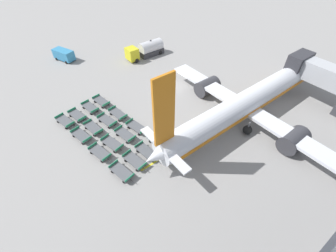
% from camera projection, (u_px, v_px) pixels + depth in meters
% --- Properties ---
extents(ground_plane, '(500.00, 500.00, 0.00)m').
position_uv_depth(ground_plane, '(178.00, 86.00, 41.44)').
color(ground_plane, gray).
extents(airplane, '(29.92, 37.55, 13.11)m').
position_uv_depth(airplane, '(248.00, 102.00, 33.39)').
color(airplane, silver).
rests_on(airplane, ground_plane).
extents(fuel_tanker_primary, '(3.55, 8.72, 3.32)m').
position_uv_depth(fuel_tanker_primary, '(147.00, 50.00, 49.21)').
color(fuel_tanker_primary, yellow).
rests_on(fuel_tanker_primary, ground_plane).
extents(service_van, '(5.09, 3.72, 2.24)m').
position_uv_depth(service_van, '(64.00, 55.00, 47.89)').
color(service_van, teal).
rests_on(service_van, ground_plane).
extents(baggage_dolly_row_near_col_a, '(3.90, 2.18, 0.92)m').
position_uv_depth(baggage_dolly_row_near_col_a, '(65.00, 121.00, 33.74)').
color(baggage_dolly_row_near_col_a, '#515459').
rests_on(baggage_dolly_row_near_col_a, ground_plane).
extents(baggage_dolly_row_near_col_b, '(3.90, 2.16, 0.92)m').
position_uv_depth(baggage_dolly_row_near_col_b, '(81.00, 136.00, 31.57)').
color(baggage_dolly_row_near_col_b, '#515459').
rests_on(baggage_dolly_row_near_col_b, ground_plane).
extents(baggage_dolly_row_near_col_c, '(3.90, 2.18, 0.92)m').
position_uv_depth(baggage_dolly_row_near_col_c, '(100.00, 152.00, 29.34)').
color(baggage_dolly_row_near_col_c, '#515459').
rests_on(baggage_dolly_row_near_col_c, ground_plane).
extents(baggage_dolly_row_near_col_d, '(3.91, 2.11, 0.92)m').
position_uv_depth(baggage_dolly_row_near_col_d, '(122.00, 172.00, 27.16)').
color(baggage_dolly_row_near_col_d, '#515459').
rests_on(baggage_dolly_row_near_col_d, ground_plane).
extents(baggage_dolly_row_mid_a_col_a, '(3.91, 2.08, 0.92)m').
position_uv_depth(baggage_dolly_row_mid_a_col_a, '(77.00, 115.00, 34.71)').
color(baggage_dolly_row_mid_a_col_a, '#515459').
rests_on(baggage_dolly_row_mid_a_col_a, ground_plane).
extents(baggage_dolly_row_mid_a_col_b, '(3.91, 1.99, 0.92)m').
position_uv_depth(baggage_dolly_row_mid_a_col_b, '(93.00, 128.00, 32.69)').
color(baggage_dolly_row_mid_a_col_b, '#515459').
rests_on(baggage_dolly_row_mid_a_col_b, ground_plane).
extents(baggage_dolly_row_mid_a_col_c, '(3.90, 2.22, 0.92)m').
position_uv_depth(baggage_dolly_row_mid_a_col_c, '(112.00, 144.00, 30.48)').
color(baggage_dolly_row_mid_a_col_c, '#515459').
rests_on(baggage_dolly_row_mid_a_col_c, ground_plane).
extents(baggage_dolly_row_mid_a_col_d, '(3.91, 2.07, 0.92)m').
position_uv_depth(baggage_dolly_row_mid_a_col_d, '(135.00, 161.00, 28.38)').
color(baggage_dolly_row_mid_a_col_d, '#515459').
rests_on(baggage_dolly_row_mid_a_col_d, ground_plane).
extents(baggage_dolly_row_mid_b_col_a, '(3.91, 1.96, 0.92)m').
position_uv_depth(baggage_dolly_row_mid_b_col_a, '(90.00, 107.00, 36.12)').
color(baggage_dolly_row_mid_b_col_a, '#515459').
rests_on(baggage_dolly_row_mid_b_col_a, ground_plane).
extents(baggage_dolly_row_mid_b_col_b, '(3.90, 2.15, 0.92)m').
position_uv_depth(baggage_dolly_row_mid_b_col_b, '(107.00, 121.00, 33.85)').
color(baggage_dolly_row_mid_b_col_b, '#515459').
rests_on(baggage_dolly_row_mid_b_col_b, ground_plane).
extents(baggage_dolly_row_mid_b_col_c, '(3.91, 2.07, 0.92)m').
position_uv_depth(baggage_dolly_row_mid_b_col_c, '(125.00, 135.00, 31.71)').
color(baggage_dolly_row_mid_b_col_c, '#515459').
rests_on(baggage_dolly_row_mid_b_col_c, ground_plane).
extents(baggage_dolly_row_mid_b_col_d, '(3.90, 1.92, 0.92)m').
position_uv_depth(baggage_dolly_row_mid_b_col_d, '(146.00, 152.00, 29.45)').
color(baggage_dolly_row_mid_b_col_d, '#515459').
rests_on(baggage_dolly_row_mid_b_col_d, ground_plane).
extents(baggage_dolly_row_far_col_a, '(3.91, 2.00, 0.92)m').
position_uv_depth(baggage_dolly_row_far_col_a, '(101.00, 101.00, 37.29)').
color(baggage_dolly_row_far_col_a, '#515459').
rests_on(baggage_dolly_row_far_col_a, ground_plane).
extents(baggage_dolly_row_far_col_b, '(3.91, 1.96, 0.92)m').
position_uv_depth(baggage_dolly_row_far_col_b, '(118.00, 114.00, 34.98)').
color(baggage_dolly_row_far_col_b, '#515459').
rests_on(baggage_dolly_row_far_col_b, ground_plane).
extents(baggage_dolly_row_far_col_c, '(3.90, 2.16, 0.92)m').
position_uv_depth(baggage_dolly_row_far_col_c, '(137.00, 127.00, 32.83)').
color(baggage_dolly_row_far_col_c, '#515459').
rests_on(baggage_dolly_row_far_col_c, ground_plane).
extents(baggage_dolly_row_far_col_d, '(3.90, 2.14, 0.92)m').
position_uv_depth(baggage_dolly_row_far_col_d, '(159.00, 141.00, 30.80)').
color(baggage_dolly_row_far_col_d, '#515459').
rests_on(baggage_dolly_row_far_col_d, ground_plane).
extents(stand_guidance_stripe, '(1.07, 21.23, 0.01)m').
position_uv_depth(stand_guidance_stripe, '(202.00, 133.00, 32.58)').
color(stand_guidance_stripe, yellow).
rests_on(stand_guidance_stripe, ground_plane).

